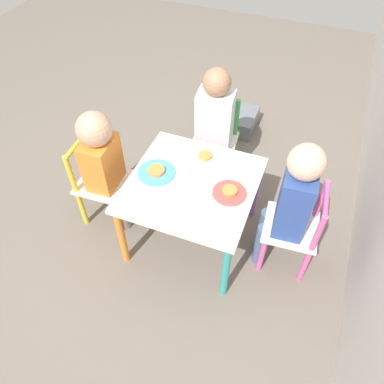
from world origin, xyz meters
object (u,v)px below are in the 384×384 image
chair_pink (295,230)px  chair_yellow (100,183)px  plate_back (229,192)px  storage_bin (236,120)px  child_left (214,122)px  chair_green (215,142)px  plate_left (205,157)px  child_back (291,199)px  child_front (104,160)px  kids_table (192,191)px  plate_front (156,172)px

chair_pink → chair_yellow: (0.07, -1.05, 0.00)m
plate_back → storage_bin: (-1.03, -0.24, -0.37)m
chair_pink → child_left: bearing=-130.9°
chair_green → child_left: bearing=-90.0°
chair_pink → plate_left: size_ratio=3.28×
child_back → plate_back: bearing=-87.1°
chair_yellow → storage_bin: bearing=-27.1°
child_front → plate_left: (-0.21, 0.47, -0.01)m
child_front → plate_back: child_front is taller
plate_back → storage_bin: size_ratio=0.57×
plate_back → chair_green: bearing=-155.4°
chair_pink → chair_yellow: size_ratio=1.00×
kids_table → chair_pink: (-0.04, 0.53, -0.12)m
plate_back → child_back: bearing=97.3°
plate_back → storage_bin: bearing=-166.9°
child_left → storage_bin: bearing=84.7°
chair_pink → chair_green: (-0.49, -0.58, 0.00)m
chair_yellow → plate_left: 0.60m
plate_back → plate_front: size_ratio=0.87×
chair_pink → kids_table: bearing=-90.0°
child_front → storage_bin: 1.19m
child_front → plate_back: bearing=-90.8°
child_back → plate_left: bearing=-112.5°
child_left → child_back: bearing=-45.6°
child_back → kids_table: bearing=-90.0°
kids_table → plate_left: 0.20m
storage_bin → child_front: bearing=-21.6°
kids_table → plate_back: plate_back is taller
chair_pink → plate_back: bearing=-87.6°
kids_table → plate_left: (-0.19, 0.00, 0.07)m
chair_pink → child_back: bearing=-90.0°
chair_yellow → plate_front: 0.39m
plate_left → child_back: bearing=71.9°
plate_left → kids_table: bearing=-0.0°
chair_yellow → child_left: bearing=-47.2°
kids_table → chair_green: (-0.53, -0.05, -0.12)m
child_back → plate_front: size_ratio=4.17×
chair_yellow → child_front: child_front is taller
chair_pink → chair_green: 0.76m
child_left → storage_bin: size_ratio=2.71×
kids_table → chair_yellow: bearing=-87.2°
kids_table → chair_pink: 0.54m
plate_front → chair_yellow: bearing=-85.6°
chair_pink → child_front: bearing=-90.7°
plate_front → chair_green: bearing=165.5°
plate_front → storage_bin: (-1.03, 0.14, -0.37)m
child_back → plate_back: (0.04, -0.28, -0.03)m
chair_green → plate_back: bearing=-71.1°
chair_pink → storage_bin: (-0.99, -0.58, -0.19)m
chair_green → chair_pink: bearing=-45.7°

